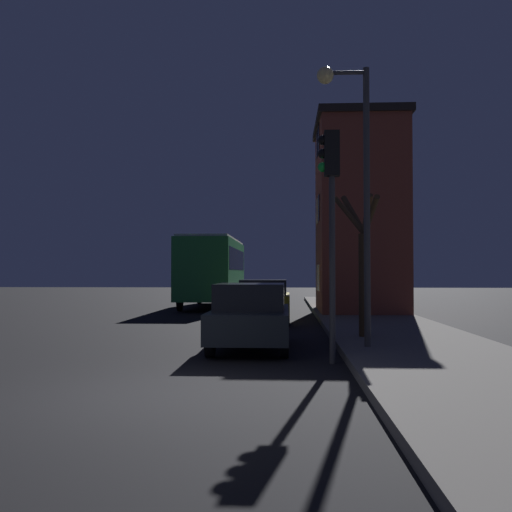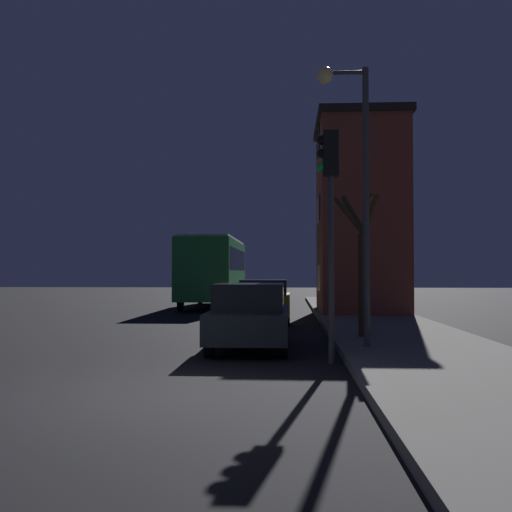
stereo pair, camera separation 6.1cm
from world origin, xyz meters
The scene contains 9 objects.
ground_plane centered at (0.00, 0.00, 0.00)m, with size 120.00×120.00×0.00m, color black.
sidewalk centered at (5.10, 0.00, 0.09)m, with size 3.75×60.00×0.17m.
brick_building centered at (5.15, 16.15, 4.24)m, with size 3.69×5.21×8.11m.
streetlamp centered at (3.55, 4.40, 4.24)m, with size 1.16×0.38×6.19m.
traffic_light centered at (2.94, 3.10, 3.29)m, with size 0.43×0.24×4.60m.
bare_tree centered at (4.02, 6.44, 2.19)m, with size 1.18×2.75×3.76m.
bus centered at (-1.74, 21.04, 2.09)m, with size 2.53×9.10×3.51m.
car_near_lane centered at (1.24, 5.10, 0.79)m, with size 1.75×4.25×1.53m.
car_mid_lane centered at (1.25, 12.12, 0.80)m, with size 1.82×3.82×1.53m.
Camera 2 is at (2.14, -8.20, 1.79)m, focal length 40.00 mm.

